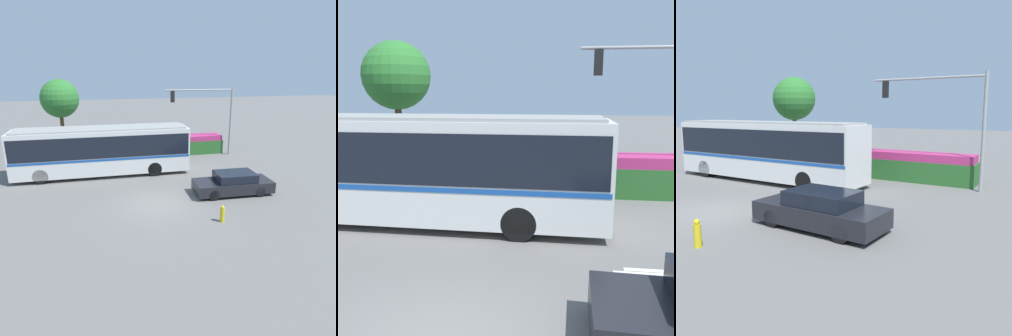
{
  "view_description": "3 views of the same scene",
  "coord_description": "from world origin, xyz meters",
  "views": [
    {
      "loc": [
        -3.2,
        -15.41,
        7.04
      ],
      "look_at": [
        1.32,
        3.1,
        1.05
      ],
      "focal_mm": 32.66,
      "sensor_mm": 36.0,
      "label": 1
    },
    {
      "loc": [
        1.74,
        -5.26,
        4.04
      ],
      "look_at": [
        0.3,
        5.58,
        1.91
      ],
      "focal_mm": 40.77,
      "sensor_mm": 36.0,
      "label": 2
    },
    {
      "loc": [
        11.44,
        -9.34,
        3.96
      ],
      "look_at": [
        3.8,
        3.55,
        1.59
      ],
      "focal_mm": 38.38,
      "sensor_mm": 36.0,
      "label": 3
    }
  ],
  "objects": [
    {
      "name": "ground_plane",
      "position": [
        0.0,
        0.0,
        0.0
      ],
      "size": [
        140.0,
        140.0,
        0.0
      ],
      "primitive_type": "plane",
      "color": "slate"
    },
    {
      "name": "city_bus",
      "position": [
        -2.73,
        5.97,
        1.93
      ],
      "size": [
        12.14,
        2.75,
        3.39
      ],
      "rotation": [
        0.0,
        0.0,
        3.12
      ],
      "color": "silver",
      "rests_on": "ground"
    },
    {
      "name": "sedan_foreground",
      "position": [
        4.71,
        0.44,
        0.63
      ],
      "size": [
        4.73,
        2.06,
        1.32
      ],
      "rotation": [
        0.0,
        0.0,
        3.1
      ],
      "color": "black",
      "rests_on": "ground"
    },
    {
      "name": "traffic_light_pole",
      "position": [
        6.69,
        9.09,
        4.01
      ],
      "size": [
        5.96,
        0.24,
        5.85
      ],
      "rotation": [
        0.0,
        0.0,
        3.14
      ],
      "color": "gray",
      "rests_on": "ground"
    },
    {
      "name": "flowering_hedge",
      "position": [
        4.01,
        10.27,
        0.81
      ],
      "size": [
        7.91,
        1.58,
        1.64
      ],
      "color": "#286028",
      "rests_on": "ground"
    },
    {
      "name": "street_tree_left",
      "position": [
        -5.86,
        12.45,
        4.86
      ],
      "size": [
        3.21,
        3.21,
        6.5
      ],
      "color": "brown",
      "rests_on": "ground"
    },
    {
      "name": "fire_hydrant",
      "position": [
        2.6,
        -2.86,
        0.41
      ],
      "size": [
        0.22,
        0.22,
        0.86
      ],
      "color": "gold",
      "rests_on": "ground"
    },
    {
      "name": "lane_stripe_near",
      "position": [
        4.58,
        3.33,
        0.01
      ],
      "size": [
        2.4,
        0.16,
        0.01
      ],
      "primitive_type": "cube",
      "color": "silver",
      "rests_on": "ground"
    },
    {
      "name": "lane_stripe_mid",
      "position": [
        4.32,
        3.14,
        0.01
      ],
      "size": [
        2.4,
        0.16,
        0.01
      ],
      "primitive_type": "cube",
      "color": "silver",
      "rests_on": "ground"
    }
  ]
}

